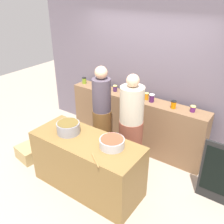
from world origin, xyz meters
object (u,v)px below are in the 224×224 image
Objects in this scene: cook_with_tongs at (102,118)px; cook_in_cap at (131,130)px; preserve_jar_7 at (174,104)px; cooking_pot_left at (68,128)px; cooking_pot_center at (112,143)px; preserve_jar_5 at (147,96)px; preserve_jar_8 at (193,109)px; preserve_jar_6 at (152,98)px; preserve_jar_1 at (102,84)px; wooden_spoon at (95,160)px; chalkboard_sign at (218,174)px; preserve_jar_0 at (84,80)px; bread_crate at (28,153)px; preserve_jar_3 at (115,88)px; preserve_jar_4 at (135,92)px; preserve_jar_2 at (108,86)px.

cook_with_tongs is 1.00× the size of cook_in_cap.
cooking_pot_left is at bearing -128.41° from preserve_jar_7.
preserve_jar_7 is 0.38× the size of cooking_pot_center.
preserve_jar_5 reaches higher than cooking_pot_center.
cooking_pot_left is at bearing -134.31° from preserve_jar_8.
preserve_jar_6 reaches higher than preserve_jar_5.
preserve_jar_1 is at bearing 177.64° from preserve_jar_7.
preserve_jar_7 is 1.71m from wooden_spoon.
preserve_jar_6 is 1.59m from chalkboard_sign.
preserve_jar_1 reaches higher than cooking_pot_center.
preserve_jar_0 is 0.31× the size of bread_crate.
preserve_jar_6 reaches higher than cooking_pot_center.
preserve_jar_0 is 1.96m from preserve_jar_7.
cook_with_tongs is at bearing -154.64° from preserve_jar_8.
preserve_jar_3 is 2.31m from chalkboard_sign.
preserve_jar_6 is at bearing -2.25° from preserve_jar_1.
cooking_pot_center is at bearing -72.22° from preserve_jar_4.
preserve_jar_2 is 0.18m from preserve_jar_3.
preserve_jar_6 is at bearing 64.08° from cooking_pot_left.
preserve_jar_6 is 0.73m from cook_in_cap.
preserve_jar_4 is 0.24m from preserve_jar_5.
preserve_jar_6 is 0.41m from preserve_jar_7.
preserve_jar_8 is at bearing 10.64° from preserve_jar_7.
cooking_pot_center is (0.44, -1.37, -0.18)m from preserve_jar_4.
bread_crate is at bearing -114.74° from preserve_jar_2.
preserve_jar_6 is 0.08× the size of cook_in_cap.
preserve_jar_3 is at bearing 138.89° from cook_in_cap.
cook_with_tongs reaches higher than wooden_spoon.
wooden_spoon is at bearing -89.99° from cooking_pot_center.
chalkboard_sign is (2.00, 0.05, -0.29)m from cook_with_tongs.
preserve_jar_3 reaches higher than cooking_pot_left.
preserve_jar_4 reaches higher than wooden_spoon.
preserve_jar_6 is at bearing -2.38° from preserve_jar_3.
preserve_jar_1 is 2.61m from chalkboard_sign.
cooking_pot_center reaches higher than chalkboard_sign.
preserve_jar_4 reaches higher than preserve_jar_7.
preserve_jar_3 is 0.34× the size of cooking_pot_center.
cook_in_cap reaches higher than preserve_jar_0.
wooden_spoon is (0.75, -0.30, -0.08)m from cooking_pot_left.
preserve_jar_2 is at bearing 165.49° from chalkboard_sign.
cook_with_tongs is at bearing 176.02° from cook_in_cap.
chalkboard_sign is (1.36, -0.55, -0.62)m from preserve_jar_6.
preserve_jar_0 is at bearing -176.50° from preserve_jar_1.
preserve_jar_4 is at bearing 2.72° from preserve_jar_3.
preserve_jar_8 is at bearing 0.20° from preserve_jar_3.
preserve_jar_5 is 2.39m from bread_crate.
preserve_jar_0 is 2.37m from wooden_spoon.
cook_with_tongs reaches higher than cooking_pot_center.
preserve_jar_4 reaches higher than preserve_jar_2.
cook_with_tongs is (-0.71, 1.08, -0.09)m from wooden_spoon.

